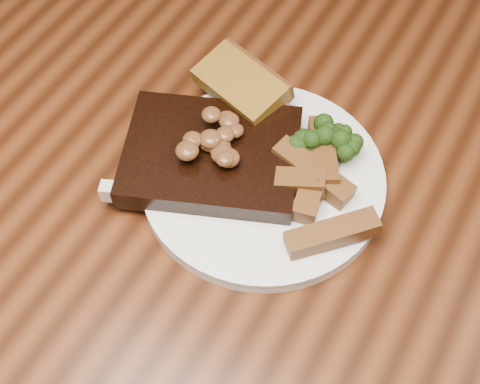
% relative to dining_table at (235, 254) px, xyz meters
% --- Properties ---
extents(dining_table, '(1.60, 0.90, 0.75)m').
position_rel_dining_table_xyz_m(dining_table, '(0.00, 0.00, 0.00)').
color(dining_table, '#502410').
rests_on(dining_table, ground).
extents(plate, '(0.30, 0.30, 0.01)m').
position_rel_dining_table_xyz_m(plate, '(0.01, 0.04, 0.10)').
color(plate, white).
rests_on(plate, dining_table).
extents(steak, '(0.22, 0.19, 0.03)m').
position_rel_dining_table_xyz_m(steak, '(-0.05, 0.03, 0.12)').
color(steak, black).
rests_on(steak, plate).
extents(steak_bone, '(0.15, 0.07, 0.02)m').
position_rel_dining_table_xyz_m(steak_bone, '(-0.05, -0.03, 0.11)').
color(steak_bone, beige).
rests_on(steak_bone, plate).
extents(mushroom_pile, '(0.07, 0.07, 0.03)m').
position_rel_dining_table_xyz_m(mushroom_pile, '(-0.04, 0.03, 0.15)').
color(mushroom_pile, brown).
rests_on(mushroom_pile, steak).
extents(garlic_bread, '(0.11, 0.08, 0.02)m').
position_rel_dining_table_xyz_m(garlic_bread, '(-0.06, 0.12, 0.12)').
color(garlic_bread, '#93671A').
rests_on(garlic_bread, plate).
extents(potato_wedges, '(0.12, 0.12, 0.02)m').
position_rel_dining_table_xyz_m(potato_wedges, '(0.08, 0.05, 0.12)').
color(potato_wedges, brown).
rests_on(potato_wedges, plate).
extents(broccoli_cluster, '(0.06, 0.06, 0.04)m').
position_rel_dining_table_xyz_m(broccoli_cluster, '(0.05, 0.11, 0.12)').
color(broccoli_cluster, '#1E3C0D').
rests_on(broccoli_cluster, plate).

